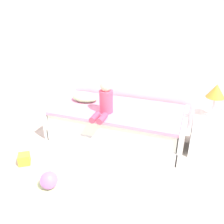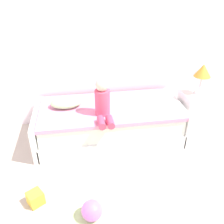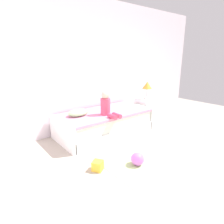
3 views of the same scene
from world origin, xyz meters
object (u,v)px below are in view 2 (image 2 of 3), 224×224
Objects in this scene: bed at (109,122)px; table_lamp at (203,72)px; child_figure at (103,102)px; toy_block at (35,198)px; nightstand at (195,111)px; pillow at (66,102)px; toy_ball at (92,210)px.

bed is 4.69× the size of table_lamp.
child_figure reaches higher than toy_block.
child_figure is at bearing -117.09° from bed.
bed is 14.20× the size of toy_block.
toy_block is at bearing -130.84° from bed.
pillow reaches higher than nightstand.
child_figure reaches higher than toy_ball.
pillow is (-1.95, 0.09, 0.26)m from nightstand.
pillow is at bearing 170.53° from bed.
table_lamp is 3.03× the size of toy_block.
bed is 9.92× the size of toy_ball.
table_lamp is 2.12× the size of toy_ball.
table_lamp is 2.37m from toy_ball.
toy_block is (-2.31, -1.12, -0.86)m from table_lamp.
table_lamp is at bearing 9.10° from child_figure.
nightstand is at bearing 25.82° from toy_block.
bed is 1.48m from toy_block.
toy_ball is (-0.27, -1.16, -0.60)m from child_figure.
toy_block is (-0.96, -1.11, -0.17)m from bed.
child_figure is (-0.12, -0.23, 0.46)m from bed.
table_lamp is (0.00, 0.00, 0.64)m from nightstand.
pillow is at bearing 73.40° from toy_block.
pillow is (-1.95, 0.09, -0.37)m from table_lamp.
bed is 1.35m from nightstand.
toy_ball is (-1.74, -1.39, -0.19)m from nightstand.
toy_block is at bearing -154.18° from table_lamp.
child_figure is (-1.47, -0.24, -0.23)m from table_lamp.
pillow is 1.57m from toy_ball.
toy_ball is at bearing -81.81° from pillow.
nightstand is 1.36× the size of pillow.
toy_block is at bearing -106.60° from pillow.
table_lamp reaches higher than child_figure.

